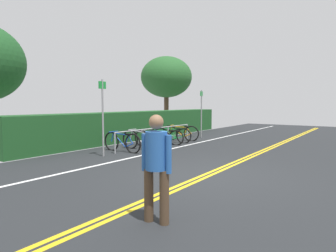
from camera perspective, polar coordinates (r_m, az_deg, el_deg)
name	(u,v)px	position (r m, az deg, el deg)	size (l,w,h in m)	color
ground_plane	(209,175)	(7.51, 7.83, -9.39)	(37.71, 11.36, 0.05)	#232628
centre_line_yellow_inner	(212,175)	(7.46, 8.38, -9.26)	(33.94, 0.10, 0.00)	gold
centre_line_yellow_outer	(206,174)	(7.53, 7.28, -9.12)	(33.94, 0.10, 0.00)	gold
bike_lane_stripe_white	(118,161)	(9.28, -9.56, -6.58)	(33.94, 0.12, 0.00)	white
bike_rack	(157,132)	(12.36, -2.15, -1.12)	(4.94, 0.05, 0.75)	#9EA0A5
bicycle_0	(122,142)	(10.90, -8.83, -3.07)	(0.46, 1.81, 0.75)	black
bicycle_1	(140,140)	(11.33, -5.31, -2.66)	(0.46, 1.78, 0.79)	black
bicycle_2	(153,139)	(12.12, -2.91, -2.42)	(0.49, 1.69, 0.70)	black
bicycle_3	(165,137)	(12.62, -0.58, -2.15)	(0.61, 1.60, 0.69)	black
bicycle_4	(172,135)	(13.25, 0.85, -1.78)	(0.59, 1.73, 0.72)	black
bicycle_5	(181,133)	(14.03, 2.43, -1.36)	(0.60, 1.75, 0.76)	black
pedestrian	(156,162)	(4.34, -2.26, -6.85)	(0.32, 0.49, 1.59)	#4C3826
sign_post_near	(103,111)	(9.98, -12.43, 2.84)	(0.36, 0.09, 2.53)	gray
sign_post_far	(201,109)	(15.29, 6.44, 3.19)	(0.36, 0.10, 2.42)	gray
hedge_backdrop	(138,125)	(14.94, -5.69, 0.20)	(13.89, 1.22, 1.35)	#1C4C21
tree_mid	(166,77)	(20.64, -0.32, 9.34)	(3.50, 3.50, 4.96)	#473323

